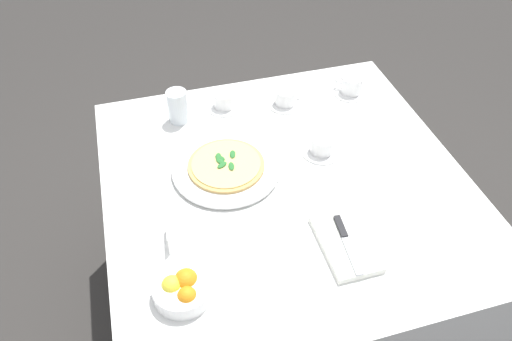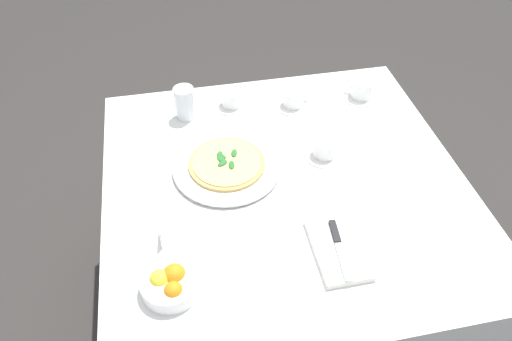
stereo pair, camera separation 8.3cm
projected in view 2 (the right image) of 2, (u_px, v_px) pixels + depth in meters
name	position (u px, v px, depth m)	size (l,w,h in m)	color
ground_plane	(278.00, 309.00, 2.03)	(8.00, 8.00, 0.00)	#33302D
dining_table	(284.00, 210.00, 1.59)	(1.10, 1.10, 0.76)	white
pizza_plate	(227.00, 166.00, 1.53)	(0.34, 0.34, 0.02)	white
pizza	(227.00, 163.00, 1.52)	(0.24, 0.24, 0.02)	#DBAD60
coffee_cup_center_back	(232.00, 99.00, 1.76)	(0.13, 0.13, 0.06)	white
coffee_cup_right_edge	(361.00, 90.00, 1.79)	(0.13, 0.13, 0.07)	white
coffee_cup_far_left	(325.00, 149.00, 1.56)	(0.13, 0.13, 0.06)	white
coffee_cup_near_right	(294.00, 99.00, 1.76)	(0.13, 0.13, 0.06)	white
water_glass_far_right	(185.00, 105.00, 1.69)	(0.07, 0.07, 0.12)	white
napkin_folded	(338.00, 249.00, 1.30)	(0.22, 0.13, 0.02)	white
dinner_knife	(339.00, 247.00, 1.29)	(0.20, 0.04, 0.01)	silver
citrus_bowl	(170.00, 283.00, 1.21)	(0.15, 0.15, 0.07)	white
menu_card	(162.00, 229.00, 1.33)	(0.09, 0.01, 0.06)	white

